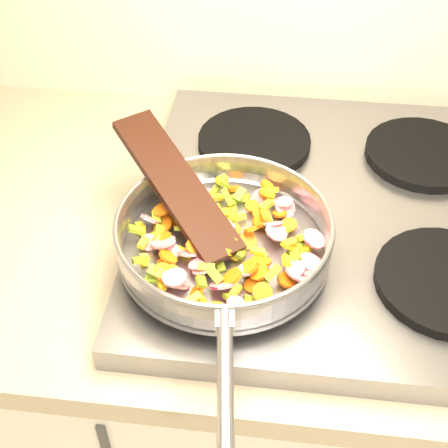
# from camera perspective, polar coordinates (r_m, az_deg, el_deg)

# --- Properties ---
(cooktop) EXTENTS (0.60, 0.60, 0.04)m
(cooktop) POSITION_cam_1_polar(r_m,az_deg,el_deg) (0.97, 10.25, 0.67)
(cooktop) COLOR #939399
(cooktop) RESTS_ON counter_top
(grate_fl) EXTENTS (0.19, 0.19, 0.02)m
(grate_fl) POSITION_cam_1_polar(r_m,az_deg,el_deg) (0.85, 1.17, -3.54)
(grate_fl) COLOR black
(grate_fl) RESTS_ON cooktop
(grate_fr) EXTENTS (0.19, 0.19, 0.02)m
(grate_fr) POSITION_cam_1_polar(r_m,az_deg,el_deg) (0.88, 19.68, -4.94)
(grate_fr) COLOR black
(grate_fr) RESTS_ON cooktop
(grate_bl) EXTENTS (0.19, 0.19, 0.02)m
(grate_bl) POSITION_cam_1_polar(r_m,az_deg,el_deg) (1.06, 2.78, 7.54)
(grate_bl) COLOR black
(grate_bl) RESTS_ON cooktop
(grate_br) EXTENTS (0.19, 0.19, 0.02)m
(grate_br) POSITION_cam_1_polar(r_m,az_deg,el_deg) (1.08, 17.76, 6.14)
(grate_br) COLOR black
(grate_br) RESTS_ON cooktop
(saute_pan) EXTENTS (0.33, 0.50, 0.06)m
(saute_pan) POSITION_cam_1_polar(r_m,az_deg,el_deg) (0.83, 0.00, -1.07)
(saute_pan) COLOR #9E9EA5
(saute_pan) RESTS_ON grate_fl
(vegetable_heap) EXTENTS (0.28, 0.27, 0.05)m
(vegetable_heap) POSITION_cam_1_polar(r_m,az_deg,el_deg) (0.84, 0.14, -1.74)
(vegetable_heap) COLOR olive
(vegetable_heap) RESTS_ON saute_pan
(wooden_spatula) EXTENTS (0.22, 0.24, 0.08)m
(wooden_spatula) POSITION_cam_1_polar(r_m,az_deg,el_deg) (0.87, -4.43, 3.71)
(wooden_spatula) COLOR black
(wooden_spatula) RESTS_ON saute_pan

